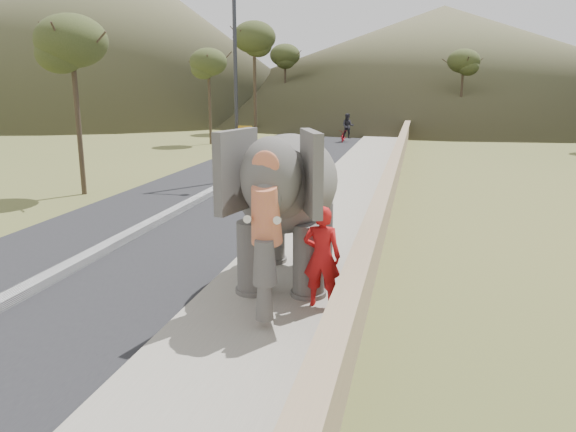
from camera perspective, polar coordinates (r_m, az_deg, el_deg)
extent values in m
plane|color=olive|center=(12.69, 0.72, -5.81)|extent=(160.00, 160.00, 0.00)
cube|color=black|center=(23.36, -6.03, 3.13)|extent=(7.00, 120.00, 0.03)
cube|color=black|center=(23.34, -6.03, 3.36)|extent=(0.35, 120.00, 0.22)
cube|color=#9E9687|center=(22.24, 6.26, 2.76)|extent=(3.00, 120.00, 0.15)
cube|color=tan|center=(22.02, 10.56, 3.76)|extent=(0.30, 120.00, 1.10)
cylinder|color=#313036|center=(24.10, -5.33, 13.00)|extent=(0.16, 0.16, 8.00)
cylinder|color=#2D2D33|center=(23.79, -4.32, 5.76)|extent=(0.08, 0.08, 2.00)
cube|color=orange|center=(23.67, -4.36, 8.40)|extent=(0.60, 0.05, 0.60)
cone|color=brown|center=(78.36, -19.10, 17.82)|extent=(60.00, 60.00, 22.00)
cone|color=brown|center=(81.78, 15.32, 15.04)|extent=(80.00, 80.00, 14.00)
imported|color=#B31313|center=(10.25, 3.46, -4.14)|extent=(0.69, 0.45, 1.90)
imported|color=maroon|center=(40.24, 5.65, 8.09)|extent=(0.63, 1.63, 0.85)
imported|color=black|center=(40.14, 6.10, 9.07)|extent=(0.88, 0.70, 1.75)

